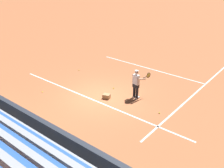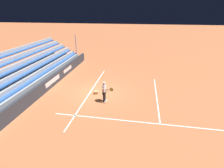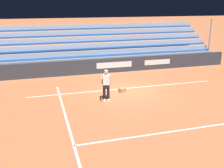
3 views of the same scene
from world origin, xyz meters
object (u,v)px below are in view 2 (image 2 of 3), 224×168
tennis_ball_near_player (88,78)px  tennis_ball_by_box (91,112)px  ball_box_cardboard (96,92)px  tennis_ball_midcourt (110,92)px  tennis_player (104,92)px  tennis_ball_far_right (122,78)px

tennis_ball_near_player → tennis_ball_by_box: 7.01m
tennis_ball_near_player → tennis_ball_by_box: size_ratio=1.00×
ball_box_cardboard → tennis_ball_midcourt: ball_box_cardboard is taller
ball_box_cardboard → tennis_player: bearing=39.6°
tennis_player → tennis_ball_far_right: bearing=171.2°
tennis_player → tennis_ball_midcourt: tennis_player is taller
tennis_ball_far_right → tennis_ball_midcourt: size_ratio=1.00×
tennis_player → tennis_ball_near_player: size_ratio=25.98×
tennis_ball_near_player → tennis_ball_midcourt: 4.28m
tennis_player → tennis_ball_near_player: bearing=-148.6°
ball_box_cardboard → tennis_ball_near_player: size_ratio=6.06×
ball_box_cardboard → tennis_ball_far_right: size_ratio=6.06×
ball_box_cardboard → tennis_ball_midcourt: bearing=110.7°
tennis_ball_far_right → tennis_ball_near_player: same height
tennis_player → tennis_ball_far_right: 5.59m
ball_box_cardboard → tennis_ball_by_box: (3.16, 0.46, -0.10)m
tennis_player → tennis_ball_by_box: 2.15m
tennis_player → ball_box_cardboard: tennis_player is taller
tennis_ball_by_box → ball_box_cardboard: bearing=-171.6°
ball_box_cardboard → tennis_ball_midcourt: size_ratio=6.06×
tennis_ball_near_player → tennis_ball_midcourt: size_ratio=1.00×
tennis_ball_far_right → tennis_ball_by_box: size_ratio=1.00×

